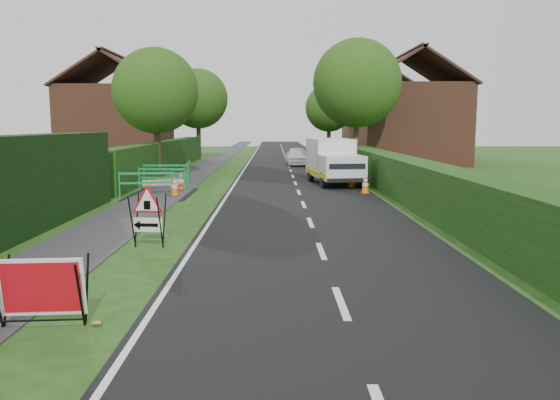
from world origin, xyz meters
name	(u,v)px	position (x,y,z in m)	size (l,w,h in m)	color
ground	(201,264)	(0.00, 0.00, 0.00)	(120.00, 120.00, 0.00)	#174413
road_surface	(286,158)	(2.50, 35.00, 0.00)	(6.00, 90.00, 0.02)	black
footpath	(220,158)	(-3.00, 35.00, 0.01)	(2.00, 90.00, 0.02)	#2D2D30
hedge_west_far	(166,171)	(-5.00, 22.00, 0.00)	(1.00, 24.00, 1.80)	#14380F
hedge_east	(376,181)	(6.50, 16.00, 0.00)	(1.20, 50.00, 1.50)	#14380F
house_west	(118,123)	(-10.00, 30.00, 2.90)	(7.50, 7.40, 7.88)	brown
house_east_a	(409,123)	(11.00, 28.00, 2.90)	(7.50, 7.40, 7.88)	brown
house_east_b	(383,123)	(12.00, 42.00, 2.90)	(7.50, 7.40, 7.88)	brown
tree_nw	(156,91)	(-4.60, 18.00, 4.48)	(4.40, 4.40, 6.70)	#2D2116
tree_ne	(357,83)	(6.40, 22.00, 5.17)	(5.20, 5.20, 7.79)	#2D2116
tree_fw	(198,99)	(-4.60, 34.00, 4.83)	(4.80, 4.80, 7.24)	#2D2116
tree_fe	(329,108)	(6.40, 38.00, 4.22)	(4.20, 4.20, 6.33)	#2D2116
red_rect_sign	(42,289)	(-1.70, -3.45, 0.55)	(1.17, 0.75, 0.96)	black
triangle_sign	(146,212)	(-1.39, 1.40, 0.83)	(0.91, 0.91, 1.19)	black
works_van	(333,160)	(4.25, 14.72, 1.11)	(2.40, 4.81, 2.10)	silver
traffic_cone_0	(365,184)	(5.15, 11.06, 0.39)	(0.38, 0.38, 0.79)	black
traffic_cone_1	(351,179)	(4.89, 13.21, 0.39)	(0.38, 0.38, 0.79)	black
traffic_cone_2	(352,175)	(5.22, 15.23, 0.39)	(0.38, 0.38, 0.79)	black
traffic_cone_3	(175,186)	(-2.39, 10.47, 0.39)	(0.38, 0.38, 0.79)	black
traffic_cone_4	(181,181)	(-2.50, 12.61, 0.39)	(0.38, 0.38, 0.79)	black
ped_barrier_0	(146,181)	(-3.42, 10.23, 0.63)	(2.09, 0.74, 1.00)	#198943
ped_barrier_1	(162,176)	(-3.22, 12.16, 0.63)	(2.09, 0.65, 1.00)	#198943
ped_barrier_2	(166,172)	(-3.46, 14.26, 0.63)	(2.07, 0.38, 1.00)	#198943
ped_barrier_3	(189,169)	(-2.62, 15.52, 0.63)	(0.54, 2.08, 1.00)	#198943
redwhite_plank	(161,194)	(-3.08, 11.28, 0.00)	(1.50, 0.04, 0.25)	red
litter_can	(97,326)	(-0.99, -3.39, 0.00)	(0.07, 0.07, 0.12)	#BF7F4C
hatchback_car	(297,156)	(3.10, 26.76, 0.63)	(1.49, 3.71, 1.26)	white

